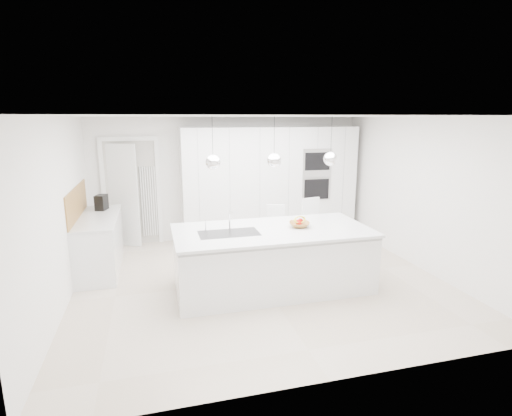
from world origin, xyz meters
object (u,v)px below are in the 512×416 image
object	(u,v)px
island_base	(273,261)
bar_stool_left	(278,235)
espresso_machine	(101,202)
bar_stool_right	(313,230)
fruit_bowl	(299,225)

from	to	relation	value
island_base	bar_stool_left	bearing A→B (deg)	68.44
bar_stool_left	espresso_machine	bearing A→B (deg)	-177.42
bar_stool_left	bar_stool_right	bearing A→B (deg)	19.28
fruit_bowl	espresso_machine	size ratio (longest dim) A/B	1.15
island_base	fruit_bowl	world-z (taller)	fruit_bowl
espresso_machine	bar_stool_right	distance (m)	3.74
bar_stool_left	fruit_bowl	bearing A→B (deg)	-66.88
island_base	bar_stool_left	distance (m)	1.08
island_base	fruit_bowl	distance (m)	0.66
bar_stool_left	island_base	bearing A→B (deg)	-90.03
fruit_bowl	espresso_machine	world-z (taller)	espresso_machine
bar_stool_right	island_base	bearing A→B (deg)	-148.27
island_base	bar_stool_right	distance (m)	1.43
island_base	fruit_bowl	bearing A→B (deg)	8.27
espresso_machine	fruit_bowl	bearing A→B (deg)	-17.51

